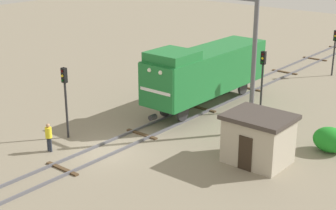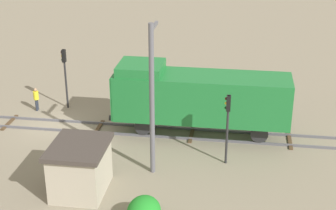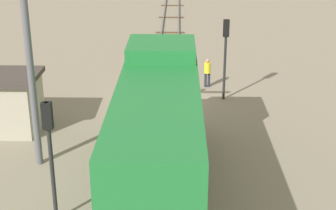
{
  "view_description": "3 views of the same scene",
  "coord_description": "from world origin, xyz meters",
  "px_view_note": "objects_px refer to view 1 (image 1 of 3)",
  "views": [
    {
      "loc": [
        20.11,
        -18.62,
        12.19
      ],
      "look_at": [
        0.33,
        5.3,
        1.46
      ],
      "focal_mm": 55.0,
      "sensor_mm": 36.0,
      "label": 1
    },
    {
      "loc": [
        30.06,
        12.29,
        14.92
      ],
      "look_at": [
        1.06,
        8.02,
        2.48
      ],
      "focal_mm": 55.0,
      "sensor_mm": 36.0,
      "label": 2
    },
    {
      "loc": [
        -0.69,
        26.58,
        9.94
      ],
      "look_at": [
        -0.24,
        4.63,
        1.42
      ],
      "focal_mm": 55.0,
      "sensor_mm": 36.0,
      "label": 3
    }
  ],
  "objects_px": {
    "worker_near_track": "(49,135)",
    "traffic_signal_near": "(65,90)",
    "locomotive": "(205,70)",
    "catenary_mast": "(253,62)",
    "traffic_signal_far": "(335,44)",
    "traffic_signal_mid": "(263,70)",
    "relay_hut": "(258,138)"
  },
  "relations": [
    {
      "from": "traffic_signal_far",
      "to": "catenary_mast",
      "type": "distance_m",
      "value": 16.15
    },
    {
      "from": "traffic_signal_far",
      "to": "worker_near_track",
      "type": "relative_size",
      "value": 2.33
    },
    {
      "from": "traffic_signal_mid",
      "to": "catenary_mast",
      "type": "distance_m",
      "value": 4.62
    },
    {
      "from": "catenary_mast",
      "to": "worker_near_track",
      "type": "bearing_deg",
      "value": -126.84
    },
    {
      "from": "locomotive",
      "to": "traffic_signal_near",
      "type": "height_order",
      "value": "locomotive"
    },
    {
      "from": "locomotive",
      "to": "relay_hut",
      "type": "relative_size",
      "value": 3.31
    },
    {
      "from": "locomotive",
      "to": "relay_hut",
      "type": "height_order",
      "value": "locomotive"
    },
    {
      "from": "worker_near_track",
      "to": "traffic_signal_mid",
      "type": "bearing_deg",
      "value": -125.99
    },
    {
      "from": "relay_hut",
      "to": "worker_near_track",
      "type": "bearing_deg",
      "value": -147.19
    },
    {
      "from": "traffic_signal_far",
      "to": "relay_hut",
      "type": "distance_m",
      "value": 19.85
    },
    {
      "from": "locomotive",
      "to": "traffic_signal_far",
      "type": "height_order",
      "value": "locomotive"
    },
    {
      "from": "traffic_signal_near",
      "to": "traffic_signal_mid",
      "type": "relative_size",
      "value": 1.04
    },
    {
      "from": "traffic_signal_mid",
      "to": "relay_hut",
      "type": "bearing_deg",
      "value": -61.22
    },
    {
      "from": "worker_near_track",
      "to": "relay_hut",
      "type": "relative_size",
      "value": 0.49
    },
    {
      "from": "locomotive",
      "to": "worker_near_track",
      "type": "distance_m",
      "value": 12.24
    },
    {
      "from": "traffic_signal_mid",
      "to": "traffic_signal_far",
      "type": "xyz_separation_m",
      "value": [
        0.2,
        11.95,
        -0.19
      ]
    },
    {
      "from": "worker_near_track",
      "to": "catenary_mast",
      "type": "height_order",
      "value": "catenary_mast"
    },
    {
      "from": "locomotive",
      "to": "catenary_mast",
      "type": "relative_size",
      "value": 1.35
    },
    {
      "from": "traffic_signal_near",
      "to": "traffic_signal_mid",
      "type": "height_order",
      "value": "traffic_signal_near"
    },
    {
      "from": "locomotive",
      "to": "traffic_signal_far",
      "type": "bearing_deg",
      "value": 75.5
    },
    {
      "from": "traffic_signal_near",
      "to": "relay_hut",
      "type": "distance_m",
      "value": 11.67
    },
    {
      "from": "locomotive",
      "to": "catenary_mast",
      "type": "distance_m",
      "value": 5.65
    },
    {
      "from": "locomotive",
      "to": "traffic_signal_far",
      "type": "distance_m",
      "value": 14.38
    },
    {
      "from": "traffic_signal_mid",
      "to": "catenary_mast",
      "type": "xyz_separation_m",
      "value": [
        1.54,
        -4.05,
        1.6
      ]
    },
    {
      "from": "catenary_mast",
      "to": "relay_hut",
      "type": "xyz_separation_m",
      "value": [
        2.56,
        -3.42,
        -3.17
      ]
    },
    {
      "from": "traffic_signal_far",
      "to": "worker_near_track",
      "type": "bearing_deg",
      "value": -103.09
    },
    {
      "from": "traffic_signal_near",
      "to": "traffic_signal_far",
      "type": "distance_m",
      "value": 24.73
    },
    {
      "from": "traffic_signal_far",
      "to": "catenary_mast",
      "type": "height_order",
      "value": "catenary_mast"
    },
    {
      "from": "traffic_signal_far",
      "to": "catenary_mast",
      "type": "relative_size",
      "value": 0.46
    },
    {
      "from": "locomotive",
      "to": "worker_near_track",
      "type": "bearing_deg",
      "value": -101.43
    },
    {
      "from": "worker_near_track",
      "to": "traffic_signal_near",
      "type": "bearing_deg",
      "value": -81.71
    },
    {
      "from": "locomotive",
      "to": "traffic_signal_mid",
      "type": "xyz_separation_m",
      "value": [
        3.4,
        1.97,
        0.18
      ]
    }
  ]
}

